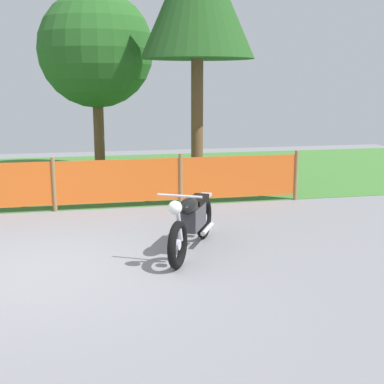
# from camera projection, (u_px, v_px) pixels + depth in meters

# --- Properties ---
(ground) EXTENTS (24.00, 24.00, 0.02)m
(ground) POSITION_uv_depth(u_px,v_px,m) (44.00, 270.00, 6.98)
(ground) COLOR gray
(grass_verge) EXTENTS (24.00, 7.52, 0.01)m
(grass_verge) POSITION_uv_depth(u_px,v_px,m) (62.00, 177.00, 13.72)
(grass_verge) COLOR #427A33
(grass_verge) RESTS_ON ground
(barrier_fence) EXTENTS (9.96, 0.08, 1.05)m
(barrier_fence) POSITION_uv_depth(u_px,v_px,m) (54.00, 184.00, 10.01)
(barrier_fence) COLOR olive
(barrier_fence) RESTS_ON ground
(tree_leftmost) EXTENTS (3.01, 3.01, 4.77)m
(tree_leftmost) POSITION_uv_depth(u_px,v_px,m) (96.00, 50.00, 13.61)
(tree_leftmost) COLOR brown
(tree_leftmost) RESTS_ON ground
(motorcycle_lead) EXTENTS (1.09, 1.91, 0.99)m
(motorcycle_lead) POSITION_uv_depth(u_px,v_px,m) (192.00, 220.00, 7.61)
(motorcycle_lead) COLOR black
(motorcycle_lead) RESTS_ON ground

